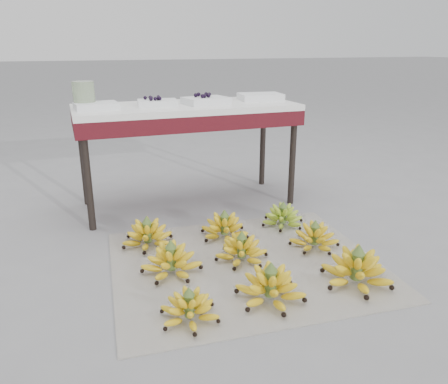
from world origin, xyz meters
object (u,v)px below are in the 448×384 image
object	(u,v)px
bunch_front_right	(357,270)
bunch_mid_center	(242,250)
bunch_front_left	(189,309)
newspaper_mat	(246,264)
bunch_front_center	(270,287)
bunch_back_right	(283,217)
vendor_table	(187,116)
bunch_back_left	(148,235)
bunch_back_center	(225,228)
glass_jar	(84,95)
tray_left	(157,103)
tray_far_left	(96,106)
bunch_mid_left	(171,262)
tray_right	(206,100)
bunch_mid_right	(314,238)
tray_far_right	(260,97)

from	to	relation	value
bunch_front_right	bunch_mid_center	distance (m)	0.54
bunch_front_left	bunch_front_right	distance (m)	0.76
bunch_front_right	newspaper_mat	bearing A→B (deg)	158.79
newspaper_mat	bunch_front_center	world-z (taller)	bunch_front_center
bunch_front_center	bunch_back_right	xyz separation A→B (m)	(0.41, 0.68, -0.01)
bunch_front_center	bunch_front_right	distance (m)	0.41
bunch_front_right	vendor_table	xyz separation A→B (m)	(-0.41, 1.25, 0.51)
bunch_back_left	bunch_back_center	distance (m)	0.41
glass_jar	tray_left	bearing A→B (deg)	-3.85
tray_far_left	vendor_table	bearing A→B (deg)	3.64
bunch_mid_left	tray_left	distance (m)	1.07
tray_far_left	tray_left	bearing A→B (deg)	2.95
bunch_front_left	glass_jar	xyz separation A→B (m)	(-0.25, 1.27, 0.68)
bunch_front_left	newspaper_mat	bearing A→B (deg)	26.34
bunch_mid_left	tray_right	size ratio (longest dim) A/B	1.18
bunch_mid_center	glass_jar	xyz separation A→B (m)	(-0.62, 0.89, 0.67)
newspaper_mat	bunch_front_left	bearing A→B (deg)	-137.60
newspaper_mat	bunch_front_center	xyz separation A→B (m)	(-0.03, -0.32, 0.06)
bunch_front_left	bunch_front_right	bearing A→B (deg)	-15.28
bunch_mid_left	tray_far_left	xyz separation A→B (m)	(-0.21, 0.85, 0.61)
tray_right	glass_jar	bearing A→B (deg)	176.48
bunch_front_center	bunch_mid_left	size ratio (longest dim) A/B	0.98
bunch_mid_left	bunch_mid_center	distance (m)	0.35
tray_left	bunch_mid_right	bearing A→B (deg)	-54.59
bunch_back_center	bunch_front_center	bearing A→B (deg)	-101.65
bunch_mid_center	bunch_back_center	bearing A→B (deg)	101.09
tray_far_left	tray_right	bearing A→B (deg)	0.19
newspaper_mat	bunch_front_left	distance (m)	0.51
tray_right	bunch_front_left	bearing A→B (deg)	-110.93
bunch_back_left	tray_right	distance (m)	0.94
bunch_front_left	vendor_table	size ratio (longest dim) A/B	0.21
bunch_back_right	tray_right	bearing A→B (deg)	127.07
bunch_mid_center	bunch_back_left	world-z (taller)	bunch_back_left
bunch_back_left	tray_left	size ratio (longest dim) A/B	1.20
newspaper_mat	bunch_mid_center	distance (m)	0.07
bunch_front_left	glass_jar	world-z (taller)	glass_jar
bunch_front_center	tray_left	xyz separation A→B (m)	(-0.18, 1.23, 0.61)
bunch_mid_center	bunch_back_right	size ratio (longest dim) A/B	1.11
tray_far_left	glass_jar	world-z (taller)	glass_jar
bunch_back_left	tray_far_right	size ratio (longest dim) A/B	1.02
bunch_front_right	glass_jar	world-z (taller)	glass_jar
tray_left	tray_right	size ratio (longest dim) A/B	0.85
bunch_mid_right	newspaper_mat	bearing A→B (deg)	178.45
bunch_front_right	tray_left	world-z (taller)	tray_left
bunch_front_left	bunch_mid_right	xyz separation A→B (m)	(0.78, 0.39, 0.00)
bunch_back_center	tray_far_right	distance (m)	1.01
bunch_front_right	bunch_mid_center	size ratio (longest dim) A/B	1.27
vendor_table	bunch_mid_left	bearing A→B (deg)	-110.61
bunch_back_center	tray_far_right	xyz separation A→B (m)	(0.49, 0.63, 0.61)
bunch_front_center	bunch_back_left	distance (m)	0.79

